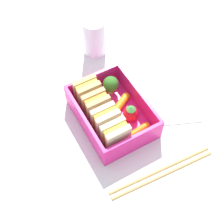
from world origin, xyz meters
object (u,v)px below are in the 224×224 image
at_px(drinking_glass, 94,37).
at_px(folded_napkin, 171,98).
at_px(carrot_stick_far_left, 122,102).
at_px(carrot_stick_left, 138,131).
at_px(broccoli_floret, 111,84).
at_px(sandwich_left, 115,135).
at_px(chopstick_pair, 162,172).
at_px(sandwich_center_right, 88,92).
at_px(strawberry_far_left, 131,113).
at_px(sandwich_center, 96,106).
at_px(sandwich_center_left, 106,120).

distance_m(drinking_glass, folded_napkin, 0.23).
bearing_deg(carrot_stick_far_left, drinking_glass, -8.95).
bearing_deg(carrot_stick_left, broccoli_floret, -1.88).
bearing_deg(sandwich_left, chopstick_pair, -152.27).
xyz_separation_m(carrot_stick_left, chopstick_pair, (-0.09, 0.00, -0.01)).
height_order(sandwich_center_right, carrot_stick_left, sandwich_center_right).
relative_size(sandwich_left, sandwich_center_right, 1.00).
distance_m(carrot_stick_far_left, drinking_glass, 0.18).
xyz_separation_m(sandwich_center_right, strawberry_far_left, (-0.08, -0.06, -0.01)).
bearing_deg(sandwich_center_right, drinking_glass, -32.62).
bearing_deg(carrot_stick_far_left, sandwich_center, 86.05).
xyz_separation_m(broccoli_floret, chopstick_pair, (-0.21, 0.01, -0.03)).
bearing_deg(strawberry_far_left, chopstick_pair, 176.73).
bearing_deg(folded_napkin, sandwich_center, 77.95).
bearing_deg(carrot_stick_far_left, chopstick_pair, 176.93).
bearing_deg(sandwich_center_right, carrot_stick_left, -157.02).
bearing_deg(sandwich_center_right, carrot_stick_far_left, -126.59).
distance_m(sandwich_center, broccoli_floret, 0.06).
height_order(sandwich_center, broccoli_floret, sandwich_center).
relative_size(carrot_stick_left, folded_napkin, 0.39).
height_order(strawberry_far_left, chopstick_pair, strawberry_far_left).
relative_size(sandwich_left, sandwich_center, 1.00).
distance_m(carrot_stick_left, folded_napkin, 0.12).
bearing_deg(sandwich_center_left, sandwich_center_right, 0.00).
xyz_separation_m(carrot_stick_left, drinking_glass, (0.25, -0.04, 0.03)).
relative_size(sandwich_center_left, drinking_glass, 0.65).
relative_size(carrot_stick_far_left, chopstick_pair, 0.20).
bearing_deg(chopstick_pair, drinking_glass, -6.11).
distance_m(sandwich_left, carrot_stick_left, 0.06).
height_order(chopstick_pair, folded_napkin, chopstick_pair).
height_order(sandwich_center_right, carrot_stick_far_left, sandwich_center_right).
xyz_separation_m(sandwich_center, carrot_stick_far_left, (-0.00, -0.06, -0.02)).
distance_m(sandwich_center, drinking_glass, 0.19).
distance_m(sandwich_center, sandwich_center_right, 0.04).
xyz_separation_m(sandwich_left, drinking_glass, (0.25, -0.08, 0.00)).
xyz_separation_m(sandwich_left, sandwich_center_left, (0.04, 0.00, 0.00)).
relative_size(sandwich_center_right, drinking_glass, 0.65).
bearing_deg(sandwich_center_right, sandwich_center, 180.00).
bearing_deg(sandwich_left, strawberry_far_left, -57.36).
distance_m(sandwich_left, folded_napkin, 0.17).
xyz_separation_m(sandwich_left, strawberry_far_left, (0.04, -0.06, -0.01)).
bearing_deg(chopstick_pair, folded_napkin, -40.92).
height_order(carrot_stick_far_left, drinking_glass, drinking_glass).
bearing_deg(sandwich_center, sandwich_left, 180.00).
xyz_separation_m(sandwich_left, sandwich_center_right, (0.12, 0.00, 0.00)).
xyz_separation_m(broccoli_floret, folded_napkin, (-0.07, -0.11, -0.04)).
bearing_deg(sandwich_center_right, chopstick_pair, -166.89).
distance_m(sandwich_left, carrot_stick_far_left, 0.10).
bearing_deg(broccoli_floret, chopstick_pair, 178.59).
bearing_deg(carrot_stick_left, chopstick_pair, 179.19).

